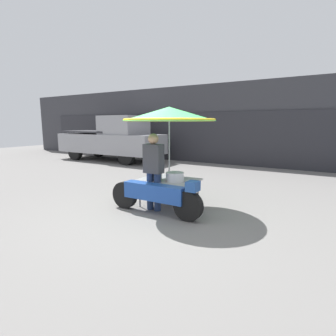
% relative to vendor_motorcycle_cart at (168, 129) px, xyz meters
% --- Properties ---
extents(ground_plane, '(36.00, 36.00, 0.00)m').
position_rel_vendor_motorcycle_cart_xyz_m(ground_plane, '(0.02, -0.54, -1.65)').
color(ground_plane, slate).
extents(shopfront_building, '(28.00, 2.06, 3.51)m').
position_rel_vendor_motorcycle_cart_xyz_m(shopfront_building, '(0.02, 7.52, 0.10)').
color(shopfront_building, '#38383D').
rests_on(shopfront_building, ground).
extents(vendor_motorcycle_cart, '(2.05, 1.94, 2.10)m').
position_rel_vendor_motorcycle_cart_xyz_m(vendor_motorcycle_cart, '(0.00, 0.00, 0.00)').
color(vendor_motorcycle_cart, black).
rests_on(vendor_motorcycle_cart, ground).
extents(vendor_person, '(0.38, 0.22, 1.57)m').
position_rel_vendor_motorcycle_cart_xyz_m(vendor_person, '(-0.15, -0.31, -0.77)').
color(vendor_person, navy).
rests_on(vendor_person, ground).
extents(pickup_truck, '(5.42, 1.83, 2.14)m').
position_rel_vendor_motorcycle_cart_xyz_m(pickup_truck, '(-6.01, 4.87, -0.63)').
color(pickup_truck, black).
rests_on(pickup_truck, ground).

